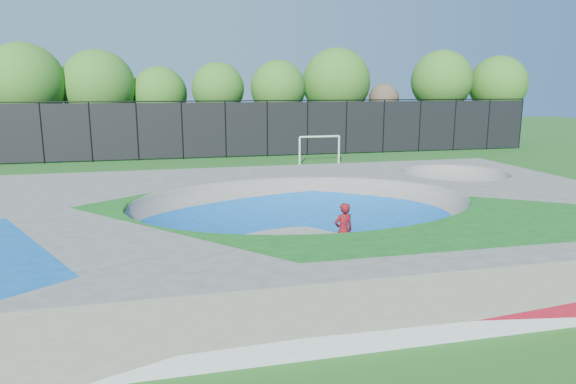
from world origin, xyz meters
The scene contains 7 objects.
ground centered at (0.00, 0.00, 0.00)m, with size 120.00×120.00×0.00m, color #1A5216.
skate_deck centered at (0.00, 0.00, 0.75)m, with size 22.00×14.00×1.50m, color gray.
skater centered at (0.80, -1.67, 0.84)m, with size 0.62×0.40×1.69m, color red.
skateboard centered at (0.80, -1.67, 0.03)m, with size 0.78×0.22×0.05m, color black.
soccer_goal centered at (5.62, 16.65, 1.28)m, with size 2.80×0.12×1.85m.
fence centered at (0.00, 21.00, 2.10)m, with size 48.09×0.09×4.04m.
treeline centered at (-1.46, 25.98, 5.04)m, with size 54.29×7.68×8.21m.
Camera 1 is at (-4.14, -15.36, 5.00)m, focal length 32.00 mm.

